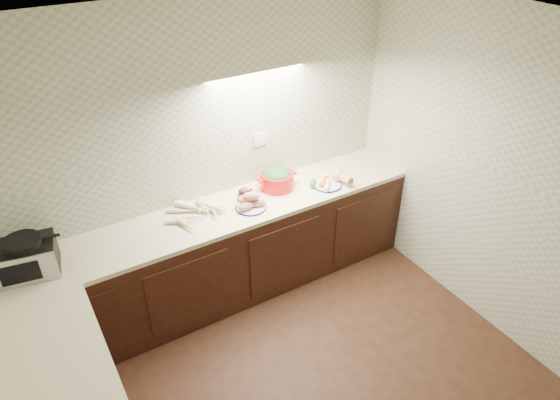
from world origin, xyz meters
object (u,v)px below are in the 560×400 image
sweet_potato_plate (250,202)px  dutch_oven (277,178)px  onion_bowl (246,192)px  toaster_oven (27,257)px  parsnip_pile (195,214)px  veg_plate (332,179)px

sweet_potato_plate → dutch_oven: (0.36, 0.16, 0.05)m
sweet_potato_plate → dutch_oven: size_ratio=0.73×
onion_bowl → toaster_oven: bearing=-176.7°
parsnip_pile → veg_plate: size_ratio=1.30×
sweet_potato_plate → onion_bowl: (0.05, 0.18, -0.02)m
parsnip_pile → dutch_oven: dutch_oven is taller
sweet_potato_plate → dutch_oven: dutch_oven is taller
toaster_oven → dutch_oven: bearing=11.9°
onion_bowl → sweet_potato_plate: bearing=-105.6°
parsnip_pile → onion_bowl: onion_bowl is taller
parsnip_pile → dutch_oven: (0.82, 0.07, 0.07)m
veg_plate → sweet_potato_plate: bearing=177.3°
parsnip_pile → sweet_potato_plate: size_ratio=1.78×
sweet_potato_plate → parsnip_pile: bearing=168.1°
dutch_oven → veg_plate: 0.51m
parsnip_pile → dutch_oven: bearing=4.6°
toaster_oven → parsnip_pile: bearing=10.4°
parsnip_pile → sweet_potato_plate: 0.47m
dutch_oven → parsnip_pile: bearing=-171.1°
sweet_potato_plate → veg_plate: 0.83m
onion_bowl → dutch_oven: 0.32m
toaster_oven → onion_bowl: 1.79m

